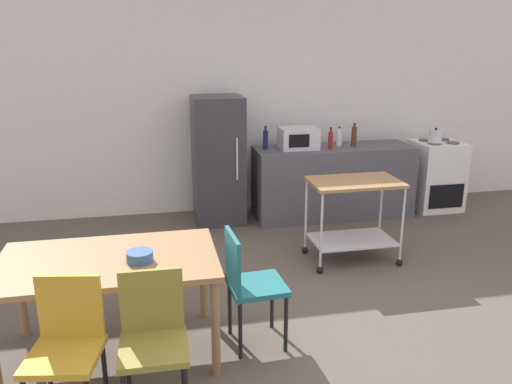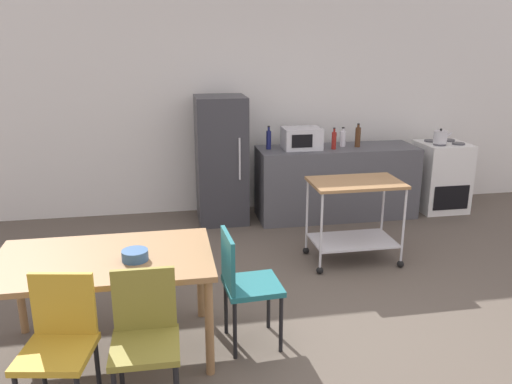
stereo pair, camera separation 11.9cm
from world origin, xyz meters
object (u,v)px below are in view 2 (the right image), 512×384
(dining_table, at_px, (104,268))
(kitchen_cart, at_px, (355,208))
(microwave, at_px, (302,138))
(fruit_bowl, at_px, (135,255))
(bottle_wine, at_px, (343,138))
(chair_mustard, at_px, (59,340))
(chair_olive, at_px, (145,334))
(kettle, at_px, (440,137))
(bottle_soda, at_px, (269,139))
(bottle_vinegar, at_px, (358,137))
(chair_teal, at_px, (244,281))
(refrigerator, at_px, (221,160))
(bottle_soy_sauce, at_px, (334,140))
(stove_oven, at_px, (441,176))

(dining_table, xyz_separation_m, kitchen_cart, (2.31, 1.23, -0.10))
(microwave, relative_size, fruit_bowl, 2.55)
(bottle_wine, height_order, fruit_bowl, bottle_wine)
(chair_mustard, distance_m, kitchen_cart, 3.13)
(chair_olive, relative_size, microwave, 1.93)
(kettle, bearing_deg, bottle_soda, 176.54)
(chair_mustard, distance_m, fruit_bowl, 0.74)
(bottle_vinegar, relative_size, fruit_bowl, 1.62)
(kitchen_cart, xyz_separation_m, fruit_bowl, (-2.09, -1.32, 0.21))
(chair_mustard, height_order, bottle_soda, bottle_soda)
(bottle_vinegar, bearing_deg, chair_teal, -125.03)
(refrigerator, height_order, bottle_soda, refrigerator)
(refrigerator, distance_m, bottle_soy_sauce, 1.40)
(refrigerator, relative_size, kitchen_cart, 1.70)
(chair_teal, height_order, bottle_wine, bottle_wine)
(refrigerator, xyz_separation_m, kettle, (2.78, -0.18, 0.23))
(dining_table, height_order, kitchen_cart, kitchen_cart)
(microwave, bearing_deg, fruit_bowl, -125.21)
(bottle_soy_sauce, bearing_deg, refrigerator, 172.05)
(stove_oven, bearing_deg, chair_teal, -138.72)
(chair_teal, xyz_separation_m, chair_olive, (-0.69, -0.59, 0.00))
(bottle_soda, height_order, bottle_wine, bottle_soda)
(stove_oven, relative_size, kitchen_cart, 1.01)
(stove_oven, bearing_deg, bottle_soda, 179.15)
(bottle_soy_sauce, height_order, fruit_bowl, bottle_soy_sauce)
(kitchen_cart, bearing_deg, kettle, 38.76)
(kitchen_cart, height_order, bottle_wine, bottle_wine)
(bottle_soy_sauce, bearing_deg, bottle_soda, 169.61)
(refrigerator, bearing_deg, bottle_vinegar, -3.82)
(bottle_soy_sauce, bearing_deg, kitchen_cart, -98.61)
(kitchen_cart, bearing_deg, bottle_soy_sauce, 81.39)
(kitchen_cart, distance_m, bottle_soda, 1.61)
(bottle_wine, bearing_deg, bottle_soy_sauce, -139.99)
(refrigerator, bearing_deg, bottle_soy_sauce, -7.95)
(refrigerator, distance_m, kettle, 2.80)
(dining_table, bearing_deg, chair_olive, -66.66)
(dining_table, height_order, bottle_vinegar, bottle_vinegar)
(chair_teal, bearing_deg, refrigerator, -7.08)
(stove_oven, xyz_separation_m, kettle, (-0.12, -0.10, 0.55))
(microwave, xyz_separation_m, kettle, (1.80, -0.08, -0.03))
(bottle_soda, bearing_deg, stove_oven, -0.85)
(bottle_soda, relative_size, kettle, 1.19)
(bottle_soda, distance_m, microwave, 0.40)
(chair_teal, distance_m, bottle_vinegar, 3.29)
(chair_mustard, height_order, bottle_wine, bottle_wine)
(stove_oven, relative_size, refrigerator, 0.59)
(dining_table, bearing_deg, stove_oven, 32.95)
(bottle_soda, height_order, bottle_soy_sauce, bottle_soda)
(chair_olive, bearing_deg, chair_mustard, 178.20)
(dining_table, distance_m, kitchen_cart, 2.61)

